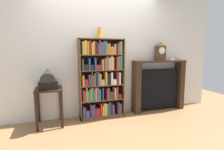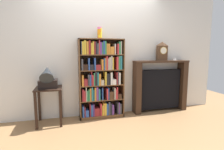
# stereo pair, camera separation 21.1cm
# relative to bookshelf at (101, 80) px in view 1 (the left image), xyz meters

# --- Properties ---
(ground_plane) EXTENTS (8.11, 6.40, 0.02)m
(ground_plane) POSITION_rel_bookshelf_xyz_m (0.01, -0.12, -0.77)
(ground_plane) COLOR #997047
(wall_back) EXTENTS (5.11, 0.08, 2.60)m
(wall_back) POSITION_rel_bookshelf_xyz_m (0.18, 0.19, 0.54)
(wall_back) COLOR silver
(wall_back) RESTS_ON ground
(bookshelf) EXTENTS (0.89, 0.29, 1.58)m
(bookshelf) POSITION_rel_bookshelf_xyz_m (0.00, 0.00, 0.00)
(bookshelf) COLOR brown
(bookshelf) RESTS_ON ground
(cup_stack) EXTENTS (0.09, 0.09, 0.23)m
(cup_stack) POSITION_rel_bookshelf_xyz_m (-0.01, 0.04, 0.93)
(cup_stack) COLOR red
(cup_stack) RESTS_ON bookshelf
(side_table_left) EXTENTS (0.47, 0.49, 0.68)m
(side_table_left) POSITION_rel_bookshelf_xyz_m (-0.99, -0.09, -0.26)
(side_table_left) COLOR black
(side_table_left) RESTS_ON ground
(gramophone) EXTENTS (0.32, 0.46, 0.48)m
(gramophone) POSITION_rel_bookshelf_xyz_m (-0.99, -0.16, 0.11)
(gramophone) COLOR black
(gramophone) RESTS_ON side_table_left
(fireplace_mantel) EXTENTS (1.24, 0.27, 1.14)m
(fireplace_mantel) POSITION_rel_bookshelf_xyz_m (1.35, 0.04, -0.21)
(fireplace_mantel) COLOR #382316
(fireplace_mantel) RESTS_ON ground
(mantel_clock) EXTENTS (0.21, 0.13, 0.41)m
(mantel_clock) POSITION_rel_bookshelf_xyz_m (1.36, 0.02, 0.58)
(mantel_clock) COLOR #472D1C
(mantel_clock) RESTS_ON fireplace_mantel
(teacup_with_saucer) EXTENTS (0.12, 0.11, 0.05)m
(teacup_with_saucer) POSITION_rel_bookshelf_xyz_m (1.67, 0.02, 0.40)
(teacup_with_saucer) COLOR white
(teacup_with_saucer) RESTS_ON fireplace_mantel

